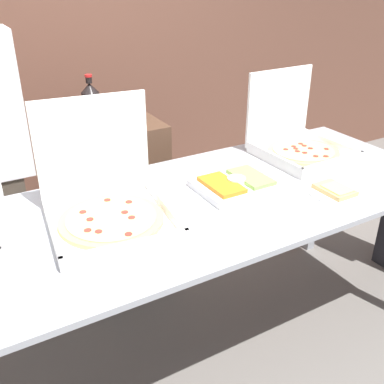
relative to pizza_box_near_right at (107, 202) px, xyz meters
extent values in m
plane|color=slate|center=(0.36, -0.04, -0.95)|extent=(16.00, 16.00, 0.00)
cube|color=brown|center=(0.36, 1.66, 0.45)|extent=(10.00, 0.06, 2.80)
cube|color=#A8AAB2|center=(0.36, -0.04, -0.09)|extent=(2.47, 0.93, 0.02)
cube|color=#A8AAB2|center=(1.55, 0.37, -0.53)|extent=(0.06, 0.06, 0.84)
cube|color=white|center=(-0.01, -0.06, -0.07)|extent=(0.52, 0.52, 0.02)
cube|color=white|center=(-0.03, -0.28, -0.04)|extent=(0.46, 0.07, 0.04)
cube|color=white|center=(-0.23, -0.03, -0.04)|extent=(0.07, 0.46, 0.04)
cube|color=white|center=(0.22, -0.09, -0.04)|extent=(0.07, 0.46, 0.04)
cube|color=white|center=(0.02, 0.18, 0.16)|extent=(0.46, 0.07, 0.44)
cylinder|color=#DBB26B|center=(-0.01, -0.06, -0.05)|extent=(0.41, 0.41, 0.02)
cylinder|color=#F4D67F|center=(-0.01, -0.06, -0.04)|extent=(0.35, 0.35, 0.00)
cylinder|color=#B22D23|center=(0.05, -0.05, -0.04)|extent=(0.03, 0.03, 0.00)
cylinder|color=#B22D23|center=(0.10, 0.02, -0.04)|extent=(0.03, 0.03, 0.00)
cylinder|color=#B22D23|center=(0.03, 0.08, -0.04)|extent=(0.03, 0.03, 0.00)
cylinder|color=#B22D23|center=(-0.09, 0.03, -0.04)|extent=(0.03, 0.03, 0.00)
cylinder|color=#B22D23|center=(-0.08, -0.04, -0.04)|extent=(0.03, 0.03, 0.00)
cylinder|color=#B22D23|center=(-0.12, -0.11, -0.04)|extent=(0.03, 0.03, 0.00)
cylinder|color=#B22D23|center=(-0.09, -0.14, -0.04)|extent=(0.03, 0.03, 0.00)
cylinder|color=#B22D23|center=(0.00, -0.21, -0.04)|extent=(0.03, 0.03, 0.00)
cylinder|color=#B22D23|center=(0.06, -0.10, -0.04)|extent=(0.03, 0.03, 0.00)
cube|color=white|center=(1.13, 0.11, -0.07)|extent=(0.44, 0.44, 0.02)
cube|color=white|center=(1.14, -0.10, -0.04)|extent=(0.43, 0.03, 0.04)
cube|color=white|center=(0.93, 0.10, -0.04)|extent=(0.03, 0.43, 0.04)
cube|color=white|center=(1.34, 0.11, -0.04)|extent=(0.03, 0.43, 0.04)
cube|color=white|center=(1.13, 0.33, 0.14)|extent=(0.43, 0.03, 0.41)
cylinder|color=#DBB26B|center=(1.13, 0.11, -0.05)|extent=(0.38, 0.38, 0.02)
cylinder|color=#F4D67F|center=(1.13, 0.11, -0.04)|extent=(0.32, 0.32, 0.00)
cylinder|color=#B22D23|center=(1.17, 0.10, -0.04)|extent=(0.03, 0.03, 0.00)
cylinder|color=#B22D23|center=(1.17, 0.15, -0.04)|extent=(0.03, 0.03, 0.00)
cylinder|color=#B22D23|center=(1.18, 0.18, -0.04)|extent=(0.03, 0.03, 0.00)
cylinder|color=#B22D23|center=(1.12, 0.17, -0.04)|extent=(0.03, 0.03, 0.00)
cylinder|color=#B22D23|center=(1.10, 0.14, -0.04)|extent=(0.03, 0.03, 0.00)
cylinder|color=#B22D23|center=(1.05, 0.16, -0.04)|extent=(0.03, 0.03, 0.00)
cylinder|color=#B22D23|center=(1.09, 0.10, -0.04)|extent=(0.03, 0.03, 0.00)
cylinder|color=#B22D23|center=(1.10, 0.07, -0.04)|extent=(0.03, 0.03, 0.00)
cylinder|color=#B22D23|center=(1.12, 0.00, -0.04)|extent=(0.03, 0.03, 0.00)
cylinder|color=#B22D23|center=(1.17, -0.02, -0.04)|extent=(0.03, 0.03, 0.00)
cylinder|color=#B22D23|center=(1.24, 0.05, -0.04)|extent=(0.03, 0.03, 0.00)
cube|color=white|center=(-0.38, 0.12, -0.04)|extent=(0.09, 0.45, 0.04)
cylinder|color=white|center=(0.96, -0.28, -0.08)|extent=(0.24, 0.24, 0.01)
cube|color=#DBB26B|center=(0.96, -0.28, -0.07)|extent=(0.12, 0.17, 0.02)
cube|color=#F4D67F|center=(0.96, -0.30, -0.05)|extent=(0.09, 0.12, 0.01)
cube|color=white|center=(0.61, -0.03, -0.07)|extent=(0.36, 0.28, 0.03)
cube|color=orange|center=(0.53, -0.03, -0.04)|extent=(0.13, 0.22, 0.02)
cube|color=#8CC65B|center=(0.69, -0.03, -0.04)|extent=(0.13, 0.22, 0.02)
cylinder|color=white|center=(0.61, -0.03, -0.04)|extent=(0.08, 0.08, 0.02)
cube|color=#4C3323|center=(0.28, 0.80, -0.45)|extent=(0.61, 0.47, 0.99)
cylinder|color=black|center=(0.22, 0.78, 0.14)|extent=(0.09, 0.09, 0.19)
cone|color=black|center=(0.22, 0.78, 0.26)|extent=(0.09, 0.09, 0.05)
cylinder|color=black|center=(0.22, 0.78, 0.30)|extent=(0.03, 0.03, 0.03)
cylinder|color=red|center=(0.22, 0.78, 0.32)|extent=(0.04, 0.04, 0.01)
cylinder|color=silver|center=(0.37, 0.63, 0.11)|extent=(0.07, 0.07, 0.12)
cylinder|color=silver|center=(0.37, 0.63, 0.17)|extent=(0.06, 0.06, 0.00)
cube|color=#473D33|center=(-0.34, 0.75, -0.53)|extent=(0.28, 0.20, 0.84)
camera|label=1|loc=(-0.49, -1.52, 0.83)|focal=42.00mm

